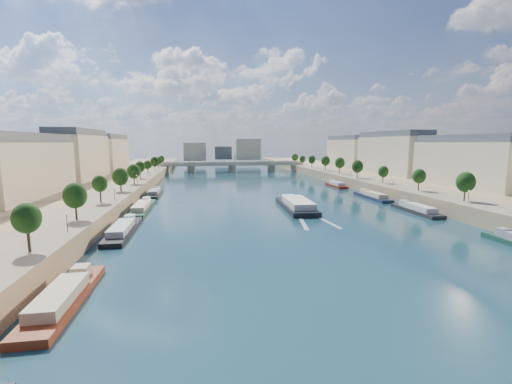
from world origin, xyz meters
name	(u,v)px	position (x,y,z in m)	size (l,w,h in m)	color
ground	(261,197)	(0.00, 100.00, 0.00)	(700.00, 700.00, 0.00)	#0B2633
quay_left	(82,195)	(-72.00, 100.00, 2.50)	(44.00, 520.00, 5.00)	#9E8460
quay_right	(413,188)	(72.00, 100.00, 2.50)	(44.00, 520.00, 5.00)	#9E8460
pave_left	(121,188)	(-57.00, 100.00, 5.05)	(14.00, 520.00, 0.10)	gray
pave_right	(384,183)	(57.00, 100.00, 5.05)	(14.00, 520.00, 0.10)	gray
trees_left	(127,174)	(-55.00, 102.00, 10.48)	(4.80, 268.80, 8.26)	#382B1E
trees_right	(370,169)	(55.00, 110.00, 10.48)	(4.80, 268.80, 8.26)	#382B1E
lamps_left	(127,184)	(-52.50, 90.00, 7.78)	(0.36, 200.36, 4.28)	black
lamps_right	(370,176)	(52.50, 105.00, 7.78)	(0.36, 200.36, 4.28)	black
buildings_left	(56,159)	(-85.00, 112.00, 16.45)	(16.00, 226.00, 23.20)	beige
buildings_right	(424,156)	(85.00, 112.00, 16.45)	(16.00, 226.00, 23.20)	beige
skyline	(227,151)	(3.19, 319.52, 14.66)	(79.00, 42.00, 22.00)	beige
bridge	(232,165)	(0.00, 229.72, 5.08)	(112.00, 12.00, 8.15)	#C1B79E
tour_barge	(296,205)	(7.69, 71.74, 1.27)	(10.55, 32.16, 4.31)	black
wake	(311,219)	(7.69, 55.24, 0.02)	(10.75, 26.02, 0.04)	silver
moored_barges_left	(123,230)	(-45.50, 47.18, 0.84)	(5.00, 156.77, 3.60)	#1B1938
moored_barges_right	(419,211)	(45.50, 57.58, 0.84)	(5.00, 156.90, 3.60)	black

